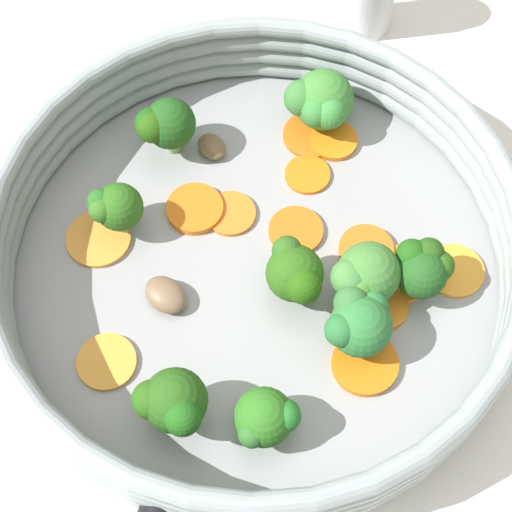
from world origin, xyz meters
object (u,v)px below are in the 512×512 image
carrot_slice_4 (311,135)px  broccoli_floret_4 (115,208)px  broccoli_floret_3 (173,403)px  broccoli_floret_5 (364,276)px  broccoli_floret_8 (295,274)px  mushroom_piece_1 (166,295)px  skillet (256,271)px  carrot_slice_3 (334,140)px  carrot_slice_6 (295,230)px  carrot_slice_7 (455,271)px  carrot_slice_8 (190,212)px  mushroom_piece_0 (212,146)px  carrot_slice_9 (98,239)px  broccoli_floret_2 (320,102)px  broccoli_floret_1 (423,268)px  broccoli_floret_6 (359,322)px  carrot_slice_12 (107,362)px  carrot_slice_1 (366,249)px  carrot_slice_2 (363,366)px  carrot_slice_10 (307,175)px  broccoli_floret_0 (267,418)px  broccoli_floret_7 (164,125)px  carrot_slice_11 (230,213)px  carrot_slice_0 (401,274)px

carrot_slice_4 → broccoli_floret_4: broccoli_floret_4 is taller
broccoli_floret_3 → broccoli_floret_5: 0.14m
broccoli_floret_8 → mushroom_piece_1: broccoli_floret_8 is taller
skillet → carrot_slice_3: carrot_slice_3 is taller
mushroom_piece_1 → carrot_slice_6: bearing=76.9°
carrot_slice_3 → carrot_slice_6: 0.08m
carrot_slice_7 → carrot_slice_8: 0.18m
carrot_slice_8 → mushroom_piece_0: (-0.03, 0.05, 0.00)m
carrot_slice_7 → carrot_slice_9: size_ratio=0.89×
broccoli_floret_2 → broccoli_floret_1: bearing=-19.9°
carrot_slice_4 → broccoli_floret_1: bearing=-15.7°
carrot_slice_8 → broccoli_floret_6: (0.14, 0.01, 0.03)m
broccoli_floret_2 → broccoli_floret_5: broccoli_floret_5 is taller
carrot_slice_12 → broccoli_floret_2: size_ratio=0.79×
carrot_slice_1 → carrot_slice_2: 0.08m
carrot_slice_9 → carrot_slice_12: bearing=-36.0°
carrot_slice_6 → broccoli_floret_6: size_ratio=0.79×
carrot_slice_8 → carrot_slice_10: size_ratio=1.24×
carrot_slice_3 → carrot_slice_6: size_ratio=0.92×
skillet → carrot_slice_6: (-0.00, 0.04, 0.01)m
broccoli_floret_0 → mushroom_piece_0: 0.21m
carrot_slice_10 → carrot_slice_9: bearing=-114.4°
broccoli_floret_1 → carrot_slice_8: bearing=-154.4°
carrot_slice_7 → broccoli_floret_3: broccoli_floret_3 is taller
carrot_slice_10 → broccoli_floret_8: (0.06, -0.07, 0.03)m
broccoli_floret_4 → broccoli_floret_5: bearing=28.0°
carrot_slice_12 → carrot_slice_2: bearing=44.7°
carrot_slice_2 → broccoli_floret_1: (-0.01, 0.07, 0.02)m
carrot_slice_8 → broccoli_floret_7: (-0.05, 0.03, 0.03)m
carrot_slice_9 → mushroom_piece_0: bearing=89.8°
carrot_slice_9 → carrot_slice_10: size_ratio=1.37×
carrot_slice_8 → broccoli_floret_0: 0.16m
broccoli_floret_6 → carrot_slice_9: bearing=-157.5°
carrot_slice_9 → carrot_slice_10: (0.06, 0.14, -0.00)m
carrot_slice_7 → carrot_slice_11: 0.16m
carrot_slice_4 → carrot_slice_12: 0.22m
carrot_slice_7 → carrot_slice_10: same height
carrot_slice_0 → carrot_slice_3: 0.12m
carrot_slice_11 → broccoli_floret_3: bearing=-56.1°
carrot_slice_0 → carrot_slice_4: size_ratio=1.03×
carrot_slice_2 → carrot_slice_4: 0.18m
carrot_slice_0 → broccoli_floret_2: bearing=158.0°
carrot_slice_2 → broccoli_floret_4: size_ratio=0.99×
carrot_slice_7 → carrot_slice_6: bearing=-150.7°
carrot_slice_2 → broccoli_floret_3: broccoli_floret_3 is taller
carrot_slice_0 → carrot_slice_6: same height
skillet → carrot_slice_12: carrot_slice_12 is taller
carrot_slice_1 → carrot_slice_10: carrot_slice_1 is taller
broccoli_floret_5 → broccoli_floret_6: broccoli_floret_5 is taller
carrot_slice_8 → carrot_slice_4: bearing=83.5°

